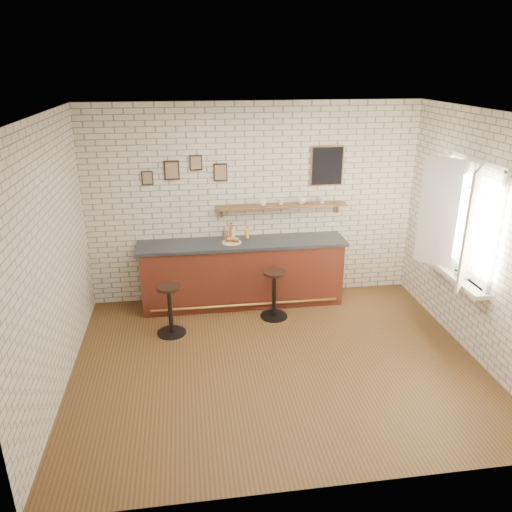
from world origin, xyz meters
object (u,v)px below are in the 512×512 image
object	(u,v)px
bar_counter	(243,273)
bar_stool_right	(274,293)
ciabatta_sandwich	(232,240)
bitters_bottle_brown	(224,234)
shelf_cup_d	(322,200)
condiment_bottle_yellow	(247,233)
sandwich_plate	(232,242)
book_lower	(458,277)
shelf_cup_a	(263,202)
bitters_bottle_amber	(231,232)
bar_stool_left	(170,308)
bitters_bottle_white	(233,233)
book_upper	(458,275)
shelf_cup_b	(281,202)
shelf_cup_c	(302,201)

from	to	relation	value
bar_counter	bar_stool_right	bearing A→B (deg)	-52.37
ciabatta_sandwich	bitters_bottle_brown	bearing A→B (deg)	121.26
shelf_cup_d	condiment_bottle_yellow	bearing A→B (deg)	-174.44
bitters_bottle_brown	sandwich_plate	bearing A→B (deg)	-60.97
book_lower	shelf_cup_a	bearing A→B (deg)	131.19
bitters_bottle_amber	shelf_cup_a	size ratio (longest dim) A/B	2.08
bar_stool_right	shelf_cup_a	distance (m)	1.37
bar_stool_left	book_lower	bearing A→B (deg)	-11.32
sandwich_plate	bitters_bottle_white	bearing A→B (deg)	78.57
condiment_bottle_yellow	book_upper	size ratio (longest dim) A/B	0.85
shelf_cup_b	book_upper	xyz separation A→B (m)	(1.99, -1.71, -0.59)
book_lower	shelf_cup_c	bearing A→B (deg)	122.55
shelf_cup_b	book_lower	bearing A→B (deg)	-83.31
sandwich_plate	shelf_cup_a	world-z (taller)	shelf_cup_a
bar_counter	shelf_cup_c	size ratio (longest dim) A/B	23.66
condiment_bottle_yellow	shelf_cup_b	distance (m)	0.70
bitters_bottle_brown	bitters_bottle_white	world-z (taller)	bitters_bottle_white
book_lower	bar_stool_left	bearing A→B (deg)	157.27
bitters_bottle_brown	shelf_cup_d	bearing A→B (deg)	1.83
condiment_bottle_yellow	shelf_cup_b	size ratio (longest dim) A/B	1.85
sandwich_plate	shelf_cup_c	world-z (taller)	shelf_cup_c
bitters_bottle_brown	bitters_bottle_amber	bearing A→B (deg)	0.00
shelf_cup_b	ciabatta_sandwich	bearing A→B (deg)	154.09
bar_stool_right	book_lower	bearing A→B (deg)	-24.70
sandwich_plate	bar_stool_right	world-z (taller)	sandwich_plate
bar_stool_left	ciabatta_sandwich	bearing A→B (deg)	39.37
bar_stool_left	condiment_bottle_yellow	bearing A→B (deg)	38.68
sandwich_plate	bitters_bottle_amber	xyz separation A→B (m)	(0.01, 0.18, 0.10)
ciabatta_sandwich	shelf_cup_a	xyz separation A→B (m)	(0.49, 0.22, 0.49)
sandwich_plate	ciabatta_sandwich	world-z (taller)	ciabatta_sandwich
bitters_bottle_amber	book_lower	bearing A→B (deg)	-31.48
shelf_cup_d	sandwich_plate	bearing A→B (deg)	-167.80
bitters_bottle_amber	shelf_cup_c	xyz separation A→B (m)	(1.08, 0.05, 0.44)
bitters_bottle_white	bar_stool_right	world-z (taller)	bitters_bottle_white
shelf_cup_c	sandwich_plate	bearing A→B (deg)	95.11
bitters_bottle_amber	shelf_cup_b	distance (m)	0.88
condiment_bottle_yellow	bar_stool_left	xyz separation A→B (m)	(-1.18, -0.95, -0.70)
ciabatta_sandwich	bitters_bottle_amber	distance (m)	0.18
condiment_bottle_yellow	shelf_cup_d	world-z (taller)	shelf_cup_d
ciabatta_sandwich	bar_stool_left	size ratio (longest dim) A/B	0.30
condiment_bottle_yellow	shelf_cup_d	bearing A→B (deg)	2.38
bitters_bottle_amber	bitters_bottle_white	bearing A→B (deg)	-0.00
bitters_bottle_white	book_lower	bearing A→B (deg)	-31.71
shelf_cup_c	bitters_bottle_brown	bearing A→B (deg)	85.83
bar_counter	book_lower	world-z (taller)	bar_counter
bitters_bottle_brown	shelf_cup_a	world-z (taller)	shelf_cup_a
bar_stool_right	shelf_cup_a	size ratio (longest dim) A/B	5.91
bitters_bottle_amber	shelf_cup_d	size ratio (longest dim) A/B	2.55
bar_stool_left	sandwich_plate	bearing A→B (deg)	39.65
sandwich_plate	book_upper	size ratio (longest dim) A/B	1.37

